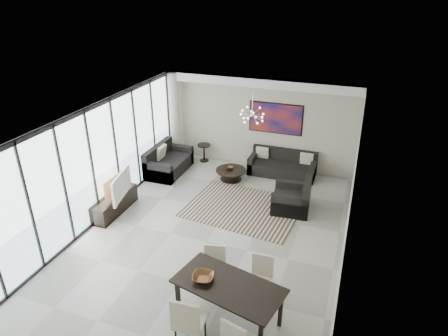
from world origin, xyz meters
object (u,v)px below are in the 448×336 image
at_px(dining_table, 229,289).
at_px(coffee_table, 231,174).
at_px(tv_console, 115,204).
at_px(television, 117,185).
at_px(sofa_main, 282,167).

bearing_deg(dining_table, coffee_table, 108.38).
height_order(tv_console, television, television).
height_order(television, dining_table, television).
bearing_deg(sofa_main, television, -133.52).
bearing_deg(sofa_main, coffee_table, -147.38).
bearing_deg(dining_table, television, 147.72).
bearing_deg(coffee_table, sofa_main, 32.62).
height_order(coffee_table, dining_table, dining_table).
xyz_separation_m(coffee_table, dining_table, (1.73, -5.20, 0.52)).
xyz_separation_m(sofa_main, television, (-3.49, -3.67, 0.57)).
height_order(coffee_table, tv_console, tv_console).
relative_size(sofa_main, tv_console, 1.31).
xyz_separation_m(sofa_main, dining_table, (0.34, -6.09, 0.45)).
xyz_separation_m(sofa_main, tv_console, (-3.65, -3.66, -0.01)).
bearing_deg(tv_console, dining_table, -31.36).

